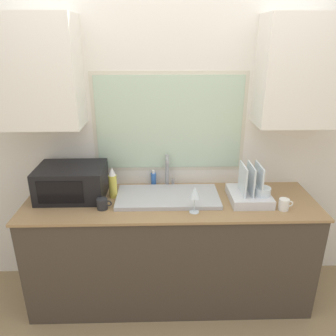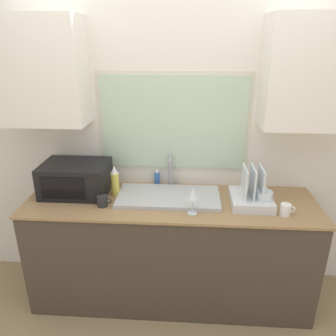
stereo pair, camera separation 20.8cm
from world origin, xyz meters
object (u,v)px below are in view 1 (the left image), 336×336
spray_bottle (113,183)px  mug_near_sink (102,204)px  wine_glass (195,193)px  dish_rack (250,193)px  soap_bottle (154,179)px  faucet (168,169)px  microwave (72,182)px

spray_bottle → mug_near_sink: bearing=-105.5°
mug_near_sink → wine_glass: (0.66, -0.06, 0.11)m
wine_glass → spray_bottle: bearing=156.9°
dish_rack → mug_near_sink: (-1.11, -0.10, -0.03)m
soap_bottle → wine_glass: (0.30, -0.47, 0.09)m
dish_rack → mug_near_sink: bearing=-174.7°
dish_rack → mug_near_sink: dish_rack is taller
wine_glass → soap_bottle: bearing=122.3°
faucet → wine_glass: bearing=-67.6°
soap_bottle → mug_near_sink: bearing=-132.1°
microwave → spray_bottle: size_ratio=2.06×
faucet → microwave: faucet is taller
mug_near_sink → faucet: bearing=37.4°
dish_rack → soap_bottle: (-0.74, 0.30, -0.01)m
microwave → faucet: bearing=12.0°
soap_bottle → faucet: bearing=-16.4°
faucet → soap_bottle: 0.16m
soap_bottle → wine_glass: 0.56m
spray_bottle → mug_near_sink: spray_bottle is taller
spray_bottle → soap_bottle: bearing=34.0°
faucet → spray_bottle: 0.47m
soap_bottle → wine_glass: size_ratio=0.68×
dish_rack → spray_bottle: 1.06m
dish_rack → spray_bottle: dish_rack is taller
mug_near_sink → wine_glass: bearing=-5.6°
soap_bottle → wine_glass: bearing=-57.7°
faucet → mug_near_sink: bearing=-142.6°
microwave → soap_bottle: (0.63, 0.19, -0.07)m
soap_bottle → mug_near_sink: (-0.37, -0.40, -0.02)m
mug_near_sink → wine_glass: 0.67m
microwave → spray_bottle: microwave is taller
mug_near_sink → dish_rack: bearing=5.3°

